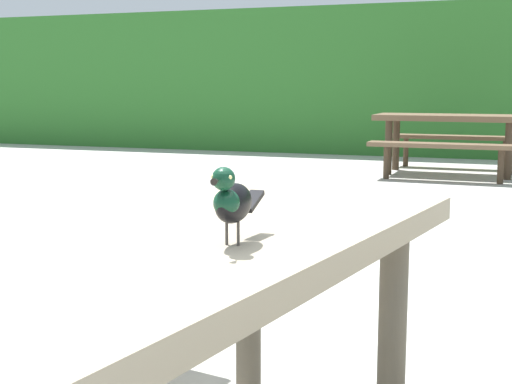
% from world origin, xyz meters
% --- Properties ---
extents(hedge_wall, '(28.00, 2.00, 2.34)m').
position_xyz_m(hedge_wall, '(0.00, 10.46, 1.17)').
color(hedge_wall, '#2D6B28').
rests_on(hedge_wall, ground).
extents(picnic_table_foreground, '(1.96, 1.99, 0.74)m').
position_xyz_m(picnic_table_foreground, '(-0.21, -0.13, 0.56)').
color(picnic_table_foreground, gray).
rests_on(picnic_table_foreground, ground).
extents(bird_grackle, '(0.07, 0.29, 0.18)m').
position_xyz_m(bird_grackle, '(-0.08, -0.21, 0.84)').
color(bird_grackle, black).
rests_on(bird_grackle, picnic_table_foreground).
extents(picnic_table_mid_left, '(1.81, 1.71, 0.74)m').
position_xyz_m(picnic_table_mid_left, '(-0.24, 7.45, 0.56)').
color(picnic_table_mid_left, brown).
rests_on(picnic_table_mid_left, ground).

